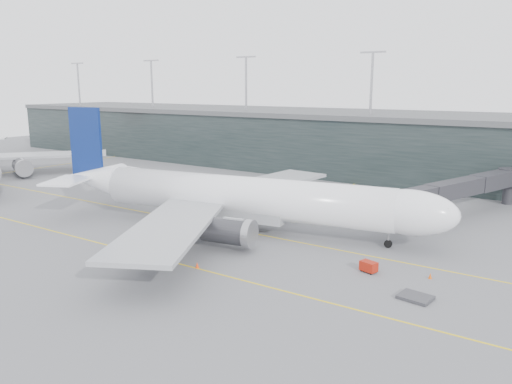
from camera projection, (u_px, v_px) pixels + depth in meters
The scene contains 17 objects.
ground at pixel (230, 220), 82.34m from camera, with size 320.00×320.00×0.00m, color slate.
taxiline_a at pixel (215, 226), 79.08m from camera, with size 160.00×0.25×0.02m, color yellow.
taxiline_b at pixel (140, 254), 66.06m from camera, with size 160.00×0.25×0.02m, color yellow.
taxiline_lead_main at pixel (313, 201), 95.90m from camera, with size 0.25×60.00×0.02m, color yellow.
taxiline_lead_adj at pixel (57, 165), 139.28m from camera, with size 0.25×60.00×0.02m, color yellow.
terminal at pixel (364, 142), 127.94m from camera, with size 240.00×36.00×29.00m.
main_aircraft at pixel (240, 197), 76.09m from camera, with size 64.76×60.10×18.22m.
jet_bridge at pixel (448, 187), 84.44m from camera, with size 17.56×44.62×6.75m.
gse_cart at pixel (369, 266), 59.38m from camera, with size 2.21×1.72×1.33m.
baggage_dolly at pixel (415, 297), 52.02m from camera, with size 3.28×2.62×0.33m, color #343438.
uld_a at pixel (233, 200), 93.13m from camera, with size 1.93×1.57×1.70m.
uld_b at pixel (257, 200), 92.77m from camera, with size 2.38×2.10×1.84m.
uld_c at pixel (264, 204), 89.69m from camera, with size 2.39×2.14×1.81m.
cone_nose at pixel (430, 276), 57.46m from camera, with size 0.42×0.42×0.67m, color #E0520C.
cone_wing_stbd at pixel (197, 265), 60.80m from camera, with size 0.46×0.46×0.73m, color #FA400D.
cone_wing_port at pixel (309, 213), 85.60m from camera, with size 0.48×0.48×0.77m, color #E0500C.
cone_tail at pixel (148, 225), 78.62m from camera, with size 0.41×0.41×0.65m, color #EA4A0D.
Camera 1 is at (47.68, -63.80, 21.84)m, focal length 35.00 mm.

